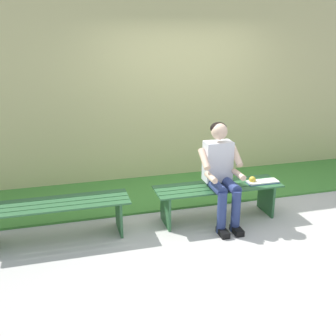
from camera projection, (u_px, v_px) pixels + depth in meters
The scene contains 8 objects.
ground_plane at pixel (162, 274), 3.99m from camera, with size 10.00×7.00×0.04m, color beige.
grass_strip at pixel (124, 188), 6.09m from camera, with size 9.00×1.89×0.03m, color #478C38.
brick_wall at pixel (147, 84), 6.16m from camera, with size 9.50×0.24×3.03m, color #D1C684.
bench_near at pixel (218, 194), 5.04m from camera, with size 1.62×0.45×0.45m.
bench_far at pixel (55, 212), 4.53m from camera, with size 1.70×0.45×0.45m.
person_seated at pixel (221, 170), 4.83m from camera, with size 0.50×0.69×1.26m.
apple at pixel (252, 180), 5.08m from camera, with size 0.09×0.09×0.09m, color gold.
book_open at pixel (263, 182), 5.10m from camera, with size 0.41×0.16×0.02m.
Camera 1 is at (1.85, 4.32, 2.30)m, focal length 42.56 mm.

